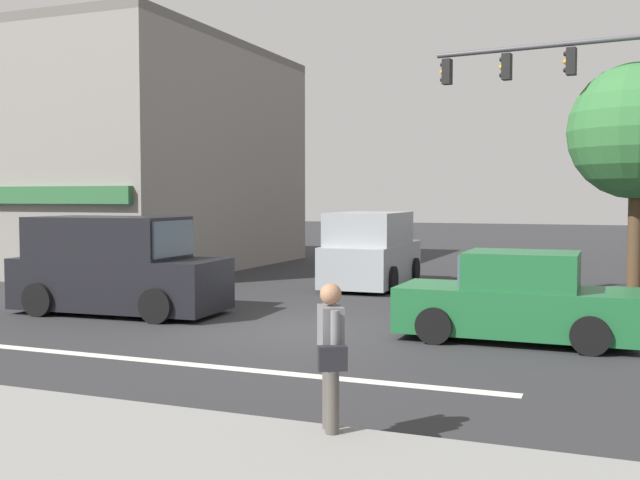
# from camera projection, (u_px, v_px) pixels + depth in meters

# --- Properties ---
(ground_plane) EXTENTS (120.00, 120.00, 0.00)m
(ground_plane) POSITION_uv_depth(u_px,v_px,m) (304.00, 329.00, 14.43)
(ground_plane) COLOR #2B2B2D
(lane_marking_stripe) EXTENTS (9.00, 0.24, 0.01)m
(lane_marking_stripe) POSITION_uv_depth(u_px,v_px,m) (213.00, 366.00, 11.18)
(lane_marking_stripe) COLOR silver
(lane_marking_stripe) RESTS_ON ground
(building_left_block) EXTENTS (10.34, 11.83, 7.97)m
(building_left_block) POSITION_uv_depth(u_px,v_px,m) (116.00, 158.00, 27.69)
(building_left_block) COLOR gray
(building_left_block) RESTS_ON ground
(street_tree) EXTENTS (3.08, 3.08, 5.57)m
(street_tree) POSITION_uv_depth(u_px,v_px,m) (637.00, 132.00, 16.85)
(street_tree) COLOR #4C3823
(street_tree) RESTS_ON ground
(utility_pole_near_left) EXTENTS (1.40, 0.22, 7.11)m
(utility_pole_near_left) POSITION_uv_depth(u_px,v_px,m) (134.00, 157.00, 21.42)
(utility_pole_near_left) COLOR brown
(utility_pole_near_left) RESTS_ON ground
(traffic_light_mast) EXTENTS (4.86, 0.77, 6.20)m
(traffic_light_mast) POSITION_uv_depth(u_px,v_px,m) (588.00, 117.00, 16.50)
(traffic_light_mast) COLOR #47474C
(traffic_light_mast) RESTS_ON ground
(van_waiting_far) EXTENTS (2.19, 4.67, 2.11)m
(van_waiting_far) POSITION_uv_depth(u_px,v_px,m) (372.00, 251.00, 21.25)
(van_waiting_far) COLOR #999EA3
(van_waiting_far) RESTS_ON ground
(van_crossing_rightbound) EXTENTS (4.69, 2.23, 2.11)m
(van_crossing_rightbound) POSITION_uv_depth(u_px,v_px,m) (117.00, 267.00, 16.31)
(van_crossing_rightbound) COLOR black
(van_crossing_rightbound) RESTS_ON ground
(sedan_crossing_center) EXTENTS (4.11, 1.89, 1.58)m
(sedan_crossing_center) POSITION_uv_depth(u_px,v_px,m) (517.00, 301.00, 13.19)
(sedan_crossing_center) COLOR #1E6033
(sedan_crossing_center) RESTS_ON ground
(pedestrian_foreground_with_bag) EXTENTS (0.47, 0.67, 1.67)m
(pedestrian_foreground_with_bag) POSITION_uv_depth(u_px,v_px,m) (331.00, 354.00, 7.54)
(pedestrian_foreground_with_bag) COLOR #4C4742
(pedestrian_foreground_with_bag) RESTS_ON ground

